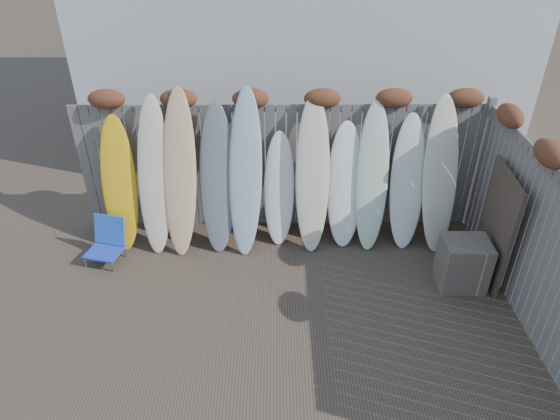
{
  "coord_description": "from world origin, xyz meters",
  "views": [
    {
      "loc": [
        -0.05,
        -4.32,
        4.51
      ],
      "look_at": [
        0.0,
        1.2,
        1.0
      ],
      "focal_mm": 32.0,
      "sensor_mm": 36.0,
      "label": 1
    }
  ],
  "objects_px": {
    "beach_chair": "(107,241)",
    "wooden_crate": "(463,263)",
    "lattice_panel": "(496,227)",
    "surfboard_0": "(119,184)"
  },
  "relations": [
    {
      "from": "beach_chair",
      "to": "wooden_crate",
      "type": "xyz_separation_m",
      "value": [
        4.92,
        -0.63,
        0.06
      ]
    },
    {
      "from": "lattice_panel",
      "to": "surfboard_0",
      "type": "bearing_deg",
      "value": 174.71
    },
    {
      "from": "beach_chair",
      "to": "lattice_panel",
      "type": "height_order",
      "value": "lattice_panel"
    },
    {
      "from": "beach_chair",
      "to": "surfboard_0",
      "type": "bearing_deg",
      "value": 69.77
    },
    {
      "from": "lattice_panel",
      "to": "surfboard_0",
      "type": "xyz_separation_m",
      "value": [
        -5.17,
        0.88,
        0.17
      ]
    },
    {
      "from": "beach_chair",
      "to": "surfboard_0",
      "type": "relative_size",
      "value": 0.31
    },
    {
      "from": "beach_chair",
      "to": "surfboard_0",
      "type": "xyz_separation_m",
      "value": [
        0.17,
        0.46,
        0.67
      ]
    },
    {
      "from": "beach_chair",
      "to": "surfboard_0",
      "type": "distance_m",
      "value": 0.83
    },
    {
      "from": "wooden_crate",
      "to": "lattice_panel",
      "type": "height_order",
      "value": "lattice_panel"
    },
    {
      "from": "wooden_crate",
      "to": "surfboard_0",
      "type": "height_order",
      "value": "surfboard_0"
    }
  ]
}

